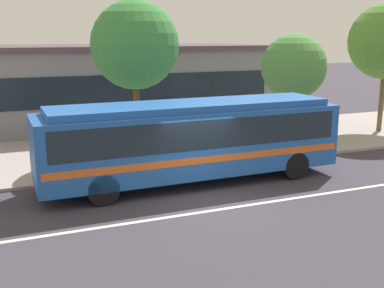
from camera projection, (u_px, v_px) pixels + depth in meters
The scene contains 10 objects.
ground_plane at pixel (207, 201), 14.81m from camera, with size 120.00×120.00×0.00m, color #3C3641.
sidewalk_slab at pixel (141, 149), 21.43m from camera, with size 60.00×8.00×0.12m, color #A29394.
lane_stripe_center at pixel (218, 210), 14.09m from camera, with size 56.00×0.16×0.01m, color silver.
transit_bus at pixel (192, 137), 16.36m from camera, with size 10.62×2.60×2.86m.
pedestrian_waiting_near_sign at pixel (248, 133), 19.81m from camera, with size 0.48×0.48×1.65m.
pedestrian_walking_along_curb at pixel (259, 131), 20.00m from camera, with size 0.37×0.37×1.73m.
bus_stop_sign at pixel (263, 119), 19.56m from camera, with size 0.11×0.44×2.46m.
street_tree_near_stop at pixel (135, 45), 19.15m from camera, with size 3.61×3.61×6.39m.
street_tree_mid_block at pixel (294, 67), 22.39m from camera, with size 3.11×3.11×5.06m.
station_building at pixel (114, 84), 27.60m from camera, with size 17.59×7.82×4.53m.
Camera 1 is at (-5.75, -12.80, 5.10)m, focal length 44.10 mm.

